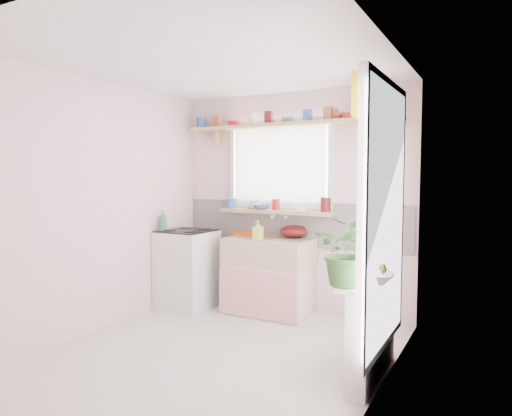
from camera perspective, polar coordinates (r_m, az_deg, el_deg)
The scene contains 19 objects.
room at distance 4.34m, azimuth 8.51°, elevation 1.65°, with size 3.20×3.20×3.20m.
sink_unit at distance 5.18m, azimuth 1.57°, elevation -8.41°, with size 0.95×0.65×1.11m.
cooker at distance 5.47m, azimuth -8.58°, elevation -7.48°, with size 0.58×0.58×0.93m.
radiator_ledge at distance 3.70m, azimuth 14.28°, elevation -14.20°, with size 0.22×0.95×0.78m.
windowsill at distance 5.24m, azimuth 2.51°, elevation -0.44°, with size 1.40×0.22×0.04m, color tan.
pine_shelf at distance 5.19m, azimuth 4.01°, elevation 10.35°, with size 2.52×0.24×0.04m, color tan.
shelf_crockery at distance 5.19m, azimuth 4.01°, elevation 11.18°, with size 2.47×0.11×0.12m.
sill_crockery at distance 5.24m, azimuth 2.52°, elevation 0.40°, with size 1.35×0.11×0.12m.
dish_tray at distance 5.46m, azimuth -0.94°, elevation -3.12°, with size 0.36×0.27×0.04m, color #E45514.
colander at distance 5.19m, azimuth 4.73°, elevation -2.92°, with size 0.31×0.31×0.14m, color #540E0F.
jade_plant at distance 3.26m, azimuth 11.46°, elevation -5.37°, with size 0.44×0.38×0.49m, color #2C5A24.
fruit_bowl at distance 3.43m, azimuth 14.24°, elevation -8.44°, with size 0.32×0.32×0.08m, color white.
herb_pot at distance 3.48m, azimuth 14.54°, elevation -7.05°, with size 0.12×0.08×0.22m, color #3A702D.
soap_bottle_sink at distance 5.01m, azimuth 0.24°, elevation -2.78°, with size 0.09×0.10×0.21m, color #D4E967.
sill_cup at distance 5.29m, azimuth -0.07°, elevation 0.41°, with size 0.14×0.14×0.11m, color beige.
sill_bowl at distance 5.26m, azimuth 0.60°, elevation 0.11°, with size 0.18×0.18×0.06m, color #2F5399.
shelf_vase at distance 5.05m, azimuth 9.96°, elevation 11.51°, with size 0.14×0.14×0.14m, color #AB4B34.
cooker_bottle at distance 5.40m, azimuth -11.56°, elevation -1.50°, with size 0.09×0.09×0.24m, color #408057.
fruit at distance 3.42m, azimuth 14.38°, elevation -7.42°, with size 0.20×0.14×0.10m.
Camera 1 is at (2.16, -3.21, 1.55)m, focal length 32.00 mm.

